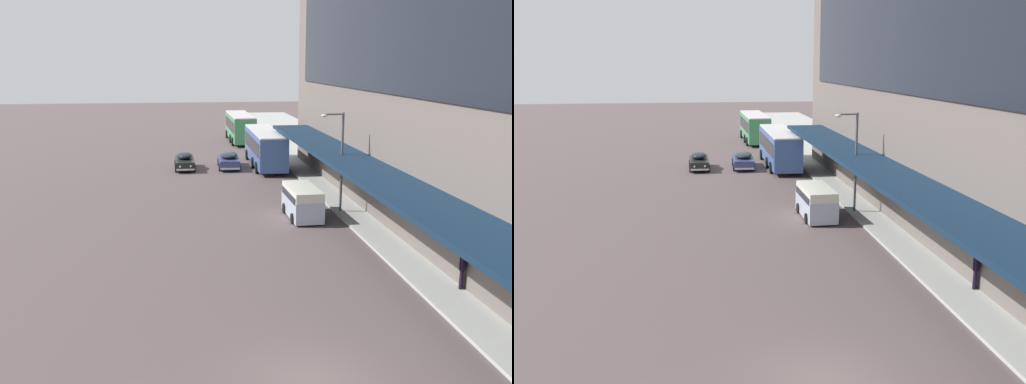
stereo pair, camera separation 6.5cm
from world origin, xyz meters
The scene contains 8 objects.
ground centered at (0.00, 0.00, 0.00)m, with size 240.00×240.00×0.00m, color #594A4A.
transit_bus_kerbside_front centered at (4.13, 36.35, 1.89)m, with size 2.75×11.16×3.31m.
transit_bus_kerbside_rear centered at (3.68, 52.92, 1.90)m, with size 2.82×10.75×3.32m.
sedan_oncoming_rear centered at (-3.27, 35.85, 0.75)m, with size 1.83×4.52×1.53m.
sedan_lead_mid centered at (0.72, 35.86, 0.74)m, with size 2.05×5.00×1.48m.
vw_van centered at (3.70, 18.53, 1.10)m, with size 1.95×4.57×1.96m.
pedestrian_at_kerb centered at (7.84, 6.03, 1.18)m, with size 0.40×0.56×1.86m.
street_lamp centered at (6.17, 19.11, 3.85)m, with size 1.50×0.28×6.29m.
Camera 1 is at (-3.89, -15.19, 9.58)m, focal length 40.00 mm.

